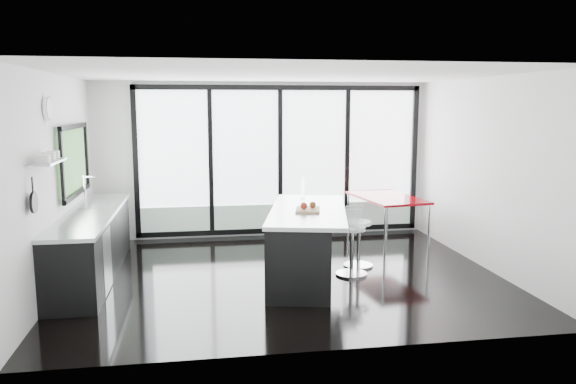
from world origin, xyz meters
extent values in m
cube|color=black|center=(0.00, 0.00, 0.00)|extent=(6.00, 5.00, 0.00)
cube|color=white|center=(0.00, 0.00, 2.80)|extent=(6.00, 5.00, 0.00)
cube|color=silver|center=(0.00, 2.50, 1.40)|extent=(6.00, 0.00, 2.80)
cube|color=white|center=(0.30, 2.47, 1.40)|extent=(5.00, 0.02, 2.50)
cube|color=gray|center=(0.30, 2.43, 0.37)|extent=(5.00, 0.02, 0.44)
cube|color=black|center=(-0.95, 2.43, 1.40)|extent=(0.08, 0.04, 2.50)
cube|color=black|center=(0.30, 2.43, 1.40)|extent=(0.08, 0.04, 2.50)
cube|color=black|center=(1.55, 2.43, 1.40)|extent=(0.08, 0.04, 2.50)
cube|color=silver|center=(0.00, -2.50, 1.40)|extent=(6.00, 0.00, 2.80)
cube|color=silver|center=(-3.00, 0.00, 1.40)|extent=(0.00, 5.00, 2.80)
cube|color=#4C7B44|center=(-2.97, 0.90, 1.60)|extent=(0.02, 1.60, 0.90)
cube|color=#AAADAF|center=(-2.87, -0.85, 1.75)|extent=(0.25, 0.80, 0.03)
cylinder|color=white|center=(-2.97, -0.30, 2.35)|extent=(0.04, 0.30, 0.30)
cylinder|color=black|center=(-2.94, -1.25, 1.35)|extent=(0.03, 0.24, 0.24)
cube|color=silver|center=(3.00, 0.00, 1.40)|extent=(0.00, 5.00, 2.80)
cube|color=black|center=(-2.67, 0.40, 0.43)|extent=(0.65, 3.20, 0.87)
cube|color=#AAADAF|center=(-2.67, 0.40, 0.90)|extent=(0.69, 3.24, 0.05)
cube|color=#AAADAF|center=(-2.67, 0.90, 0.90)|extent=(0.45, 0.48, 0.06)
cylinder|color=silver|center=(-2.82, 0.90, 1.14)|extent=(0.02, 0.02, 0.44)
cube|color=#AAADAF|center=(-2.36, -0.35, 0.42)|extent=(0.03, 0.60, 0.80)
cube|color=black|center=(0.23, -0.12, 0.46)|extent=(1.30, 2.46, 0.92)
cube|color=#AAADAF|center=(0.31, -0.14, 0.95)|extent=(1.52, 2.57, 0.05)
cube|color=tan|center=(0.28, -0.29, 0.99)|extent=(0.41, 0.49, 0.03)
sphere|color=maroon|center=(0.21, -0.33, 1.06)|extent=(0.11, 0.11, 0.10)
sphere|color=#623212|center=(0.35, -0.26, 1.05)|extent=(0.11, 0.11, 0.09)
cylinder|color=silver|center=(0.39, 0.66, 1.13)|extent=(0.09, 0.09, 0.30)
cylinder|color=silver|center=(0.94, -0.13, 0.35)|extent=(0.50, 0.50, 0.71)
cylinder|color=silver|center=(1.16, 0.27, 0.35)|extent=(0.56, 0.56, 0.69)
cube|color=#820008|center=(2.02, 1.52, 0.42)|extent=(1.11, 1.67, 0.84)
camera|label=1|loc=(-1.17, -7.59, 2.40)|focal=35.00mm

